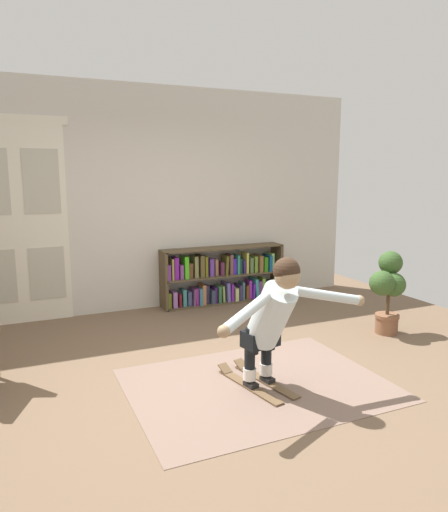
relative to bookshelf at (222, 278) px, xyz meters
name	(u,v)px	position (x,y,z in m)	size (l,w,h in m)	color
ground_plane	(231,382)	(-0.97, -2.39, -0.36)	(7.20, 7.20, 0.00)	brown
back_wall	(148,199)	(-0.97, 0.21, 1.09)	(6.00, 0.10, 2.90)	beige
double_door	(19,221)	(-2.54, 0.15, 0.87)	(1.22, 0.05, 2.45)	silver
rug	(258,385)	(-0.78, -2.53, -0.35)	(2.16, 1.63, 0.01)	#7D6457
bookshelf	(222,278)	(0.00, 0.00, 0.00)	(1.75, 0.30, 0.78)	brown
potted_plant	(388,287)	(1.19, -1.92, 0.18)	(0.49, 0.39, 0.92)	brown
skis_pair	(256,381)	(-0.78, -2.50, -0.33)	(0.42, 0.85, 0.07)	brown
person_skier	(273,314)	(-0.74, -2.71, 0.32)	(1.45, 0.77, 1.09)	white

